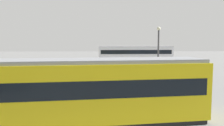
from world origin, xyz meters
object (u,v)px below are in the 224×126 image
Objects in this scene: double_decker_bus at (135,59)px; pedestrian_crossing at (104,76)px; street_lamp at (158,52)px; info_sign at (45,70)px; pedestrian_near_railing at (72,77)px; tram_yellow at (65,91)px.

double_decker_bus reaches higher than pedestrian_crossing.
pedestrian_crossing is 0.29× the size of street_lamp.
info_sign is (6.22, -1.47, 0.52)m from pedestrian_crossing.
pedestrian_crossing is at bearing 175.48° from pedestrian_near_railing.
info_sign is (4.02, -11.50, -0.31)m from tram_yellow.
street_lamp reaches higher than pedestrian_crossing.
street_lamp is at bearing 91.13° from double_decker_bus.
tram_yellow is at bearing 77.64° from pedestrian_crossing.
street_lamp reaches higher than tram_yellow.
street_lamp is at bearing 164.83° from info_sign.
info_sign is at bearing -13.29° from pedestrian_crossing.
pedestrian_crossing is (4.84, 10.86, -0.98)m from double_decker_bus.
street_lamp is (-11.31, 3.07, 1.98)m from info_sign.
pedestrian_near_railing is 0.92× the size of pedestrian_crossing.
pedestrian_crossing is (-3.20, 0.25, 0.09)m from pedestrian_near_railing.
info_sign is at bearing -15.17° from street_lamp.
tram_yellow is 6.99× the size of info_sign.
tram_yellow reaches higher than pedestrian_near_railing.
tram_yellow is 10.31m from pedestrian_crossing.
info_sign is at bearing -70.73° from tram_yellow.
tram_yellow is 11.27m from street_lamp.
pedestrian_near_railing is at bearing -12.58° from street_lamp.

